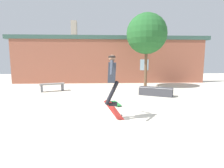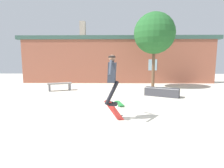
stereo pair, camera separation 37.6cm
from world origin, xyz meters
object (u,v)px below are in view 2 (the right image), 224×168
Objects in this scene: park_bench at (60,85)px; skate_ledge at (162,92)px; tree_right at (154,33)px; skateboard_flipping at (114,111)px; skater at (112,75)px; skateboard_resting at (119,103)px.

park_bench is 0.84× the size of skate_ledge.
skateboard_flipping is (-2.61, -6.65, -3.35)m from tree_right.
skateboard_flipping is (3.43, -5.38, -0.05)m from park_bench.
skater reaches higher than park_bench.
tree_right is 7.89m from skateboard_flipping.
park_bench is at bearing -168.06° from tree_right.
skate_ledge is at bearing 115.41° from skateboard_resting.
skateboard_resting is (-2.26, -1.84, -0.16)m from skate_ledge.
skate_ledge is 1.14× the size of skater.
skate_ledge is at bearing -37.74° from park_bench.
skater is (3.36, -5.41, 1.06)m from park_bench.
skater reaches higher than skateboard_resting.
skate_ledge is 4.68m from skater.
skateboard_resting is (0.19, 1.89, -0.22)m from skateboard_flipping.
skater reaches higher than skateboard_flipping.
skateboard_flipping is (-2.46, -3.73, 0.07)m from skate_ledge.
tree_right is 3.27× the size of skater.
skater is at bearing -111.84° from tree_right.
skate_ledge reaches higher than skateboard_resting.
skateboard_resting is at bearing -65.96° from park_bench.
skater reaches higher than skate_ledge.
skateboard_resting is at bearing 87.50° from skater.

